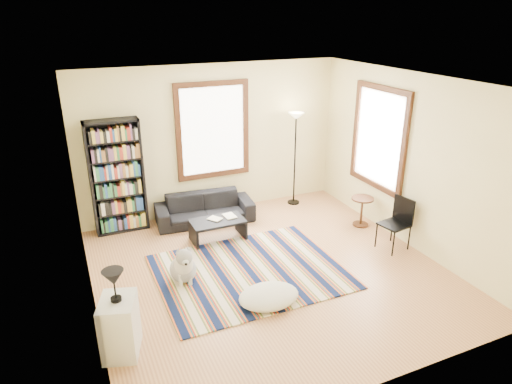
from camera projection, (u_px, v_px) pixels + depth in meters
name	position (u px, v px, depth m)	size (l,w,h in m)	color
floor	(269.00, 273.00, 6.92)	(5.00, 5.00, 0.10)	tan
ceiling	(272.00, 79.00, 5.83)	(5.00, 5.00, 0.10)	white
wall_back	(212.00, 140.00, 8.54)	(5.00, 0.10, 2.80)	#F1E7A2
wall_front	(389.00, 274.00, 4.21)	(5.00, 0.10, 2.80)	#F1E7A2
wall_left	(77.00, 215.00, 5.42)	(0.10, 5.00, 2.80)	#F1E7A2
wall_right	(413.00, 161.00, 7.33)	(0.10, 5.00, 2.80)	#F1E7A2
window_back	(213.00, 130.00, 8.40)	(1.20, 0.06, 1.60)	white
window_right	(379.00, 138.00, 7.91)	(0.06, 1.20, 1.60)	white
rug	(250.00, 271.00, 6.86)	(2.72, 2.18, 0.02)	#0B163B
sofa	(205.00, 209.00, 8.41)	(1.77, 0.69, 0.52)	black
bookshelf	(117.00, 177.00, 7.81)	(0.90, 0.30, 2.00)	black
coffee_table	(218.00, 230.00, 7.77)	(0.90, 0.50, 0.36)	black
book_a	(212.00, 221.00, 7.66)	(0.23, 0.17, 0.02)	beige
book_b	(225.00, 217.00, 7.80)	(0.25, 0.18, 0.02)	beige
floor_cushion	(269.00, 296.00, 6.10)	(0.84, 0.63, 0.21)	beige
floor_lamp	(295.00, 159.00, 8.96)	(0.30, 0.30, 1.86)	black
side_table	(362.00, 212.00, 8.25)	(0.40, 0.40, 0.54)	#432110
folding_chair	(394.00, 225.00, 7.39)	(0.42, 0.40, 0.86)	black
white_cabinet	(120.00, 326.00, 5.14)	(0.38, 0.50, 0.70)	silver
table_lamp	(114.00, 286.00, 4.94)	(0.24, 0.24, 0.38)	black
dog	(183.00, 262.00, 6.55)	(0.43, 0.60, 0.60)	silver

